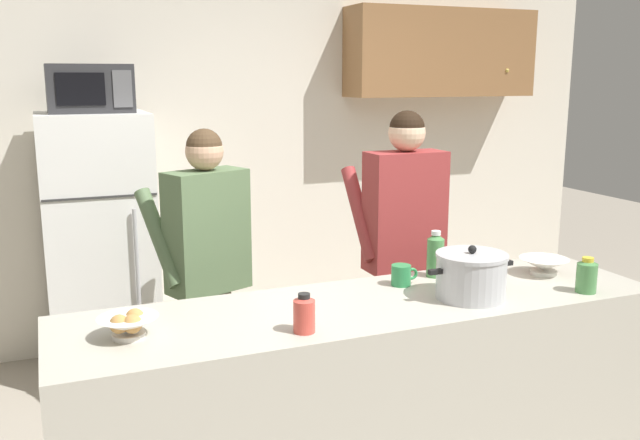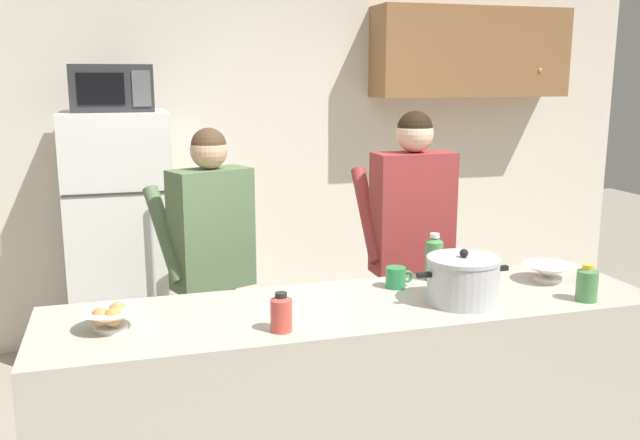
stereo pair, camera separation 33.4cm
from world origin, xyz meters
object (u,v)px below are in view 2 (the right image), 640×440
(microwave, at_px, (112,88))
(bottle_far_corner, at_px, (434,257))
(person_by_sink, at_px, (411,229))
(coffee_mug, at_px, (396,277))
(refrigerator, at_px, (121,241))
(bottle_near_edge, at_px, (587,283))
(cooking_pot, at_px, (463,280))
(bread_bowl, at_px, (110,318))
(person_near_pot, at_px, (211,246))
(empty_bowl, at_px, (548,271))
(bottle_mid_counter, at_px, (281,312))

(microwave, bearing_deg, bottle_far_corner, -48.64)
(person_by_sink, bearing_deg, coffee_mug, -119.58)
(refrigerator, xyz_separation_m, bottle_near_edge, (1.90, -2.08, 0.17))
(person_by_sink, relative_size, bottle_near_edge, 10.57)
(cooking_pot, bearing_deg, refrigerator, 125.15)
(bread_bowl, bearing_deg, person_near_pot, 60.96)
(refrigerator, distance_m, bottle_near_edge, 2.82)
(person_near_pot, distance_m, bottle_far_corner, 1.15)
(bottle_near_edge, relative_size, bottle_far_corner, 0.71)
(coffee_mug, height_order, bread_bowl, bread_bowl)
(empty_bowl, relative_size, bottle_far_corner, 1.06)
(refrigerator, distance_m, microwave, 0.96)
(person_near_pot, xyz_separation_m, bottle_far_corner, (0.96, -0.63, 0.03))
(microwave, xyz_separation_m, bottle_near_edge, (1.90, -2.06, -0.79))
(person_near_pot, relative_size, person_by_sink, 0.96)
(person_near_pot, distance_m, bottle_mid_counter, 1.08)
(bread_bowl, xyz_separation_m, bottle_mid_counter, (0.62, -0.19, 0.02))
(microwave, bearing_deg, empty_bowl, -42.76)
(coffee_mug, distance_m, bread_bowl, 1.25)
(refrigerator, height_order, bottle_far_corner, refrigerator)
(person_by_sink, distance_m, bottle_near_edge, 1.03)
(person_by_sink, relative_size, bottle_mid_counter, 11.19)
(refrigerator, height_order, bottle_mid_counter, refrigerator)
(microwave, height_order, bottle_near_edge, microwave)
(cooking_pot, xyz_separation_m, bottle_mid_counter, (-0.81, -0.11, -0.03))
(cooking_pot, xyz_separation_m, bottle_far_corner, (0.03, 0.34, 0.01))
(coffee_mug, bearing_deg, bottle_far_corner, 16.46)
(person_near_pot, xyz_separation_m, bottle_near_edge, (1.45, -1.10, 0.00))
(microwave, height_order, empty_bowl, microwave)
(bread_bowl, distance_m, empty_bowl, 1.96)
(cooking_pot, height_order, bottle_near_edge, cooking_pot)
(refrigerator, bearing_deg, microwave, -89.93)
(microwave, xyz_separation_m, bread_bowl, (-0.05, -1.86, -0.82))
(empty_bowl, relative_size, bottle_mid_counter, 1.57)
(refrigerator, height_order, bread_bowl, refrigerator)
(person_near_pot, distance_m, empty_bowl, 1.67)
(empty_bowl, bearing_deg, bread_bowl, -177.39)
(bottle_far_corner, bearing_deg, bottle_near_edge, -43.27)
(person_by_sink, height_order, coffee_mug, person_by_sink)
(person_by_sink, distance_m, bottle_far_corner, 0.51)
(refrigerator, bearing_deg, coffee_mug, -54.69)
(refrigerator, xyz_separation_m, person_near_pot, (0.45, -0.99, 0.17))
(person_near_pot, height_order, person_by_sink, person_by_sink)
(refrigerator, relative_size, bottle_far_corner, 7.38)
(cooking_pot, height_order, coffee_mug, cooking_pot)
(person_by_sink, xyz_separation_m, bottle_near_edge, (0.39, -0.96, -0.06))
(microwave, relative_size, empty_bowl, 2.04)
(empty_bowl, bearing_deg, coffee_mug, 171.62)
(bread_bowl, bearing_deg, bottle_far_corner, 10.10)
(person_by_sink, bearing_deg, bottle_near_edge, -67.87)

